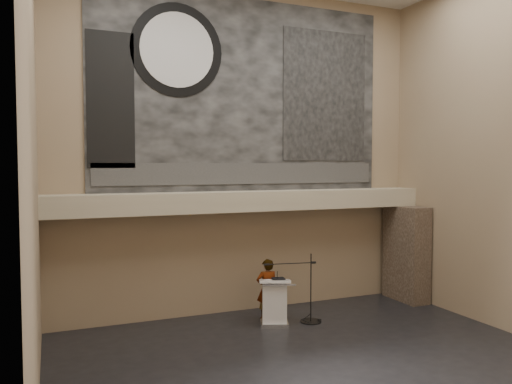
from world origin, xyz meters
name	(u,v)px	position (x,y,z in m)	size (l,w,h in m)	color
floor	(319,364)	(0.00, 0.00, 0.00)	(10.00, 10.00, 0.00)	black
wall_back	(244,151)	(0.00, 4.00, 4.25)	(10.00, 0.02, 8.50)	#8D755A
wall_front	(495,131)	(0.00, -4.00, 4.25)	(10.00, 0.02, 8.50)	#8D755A
wall_left	(32,140)	(-5.00, 0.00, 4.25)	(0.02, 8.00, 8.50)	#8D755A
wall_right	(512,148)	(5.00, 0.00, 4.25)	(0.02, 8.00, 8.50)	#8D755A
soffit	(250,201)	(0.00, 3.60, 2.95)	(10.00, 0.80, 0.50)	tan
sprinkler_left	(190,214)	(-1.60, 3.55, 2.67)	(0.04, 0.04, 0.06)	#B2893D
sprinkler_right	(316,209)	(1.90, 3.55, 2.67)	(0.04, 0.04, 0.06)	#B2893D
banner	(245,95)	(0.00, 3.97, 5.70)	(8.00, 0.05, 5.00)	black
banner_text_strip	(245,174)	(0.00, 3.93, 3.65)	(7.76, 0.02, 0.55)	#313131
banner_clock_rim	(177,50)	(-1.80, 3.93, 6.70)	(2.30, 2.30, 0.02)	black
banner_clock_face	(177,50)	(-1.80, 3.91, 6.70)	(1.84, 1.84, 0.02)	silver
banner_building_print	(325,96)	(2.40, 3.93, 5.80)	(2.60, 0.02, 3.60)	black
banner_brick_print	(111,100)	(-3.40, 3.93, 5.40)	(1.10, 0.02, 3.20)	black
stone_pier	(406,253)	(4.65, 3.15, 1.35)	(0.60, 1.40, 2.70)	#3D2F25
lectern	(274,302)	(0.21, 2.54, 0.55)	(0.88, 0.76, 1.14)	silver
binder	(279,279)	(0.32, 2.54, 1.12)	(0.29, 0.23, 0.04)	black
papers	(269,281)	(0.04, 2.48, 1.10)	(0.22, 0.31, 0.01)	silver
speaker_person	(267,289)	(0.22, 3.01, 0.76)	(0.56, 0.37, 1.53)	silver
mic_stand	(309,312)	(1.09, 2.41, 0.25)	(1.43, 0.52, 1.70)	black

